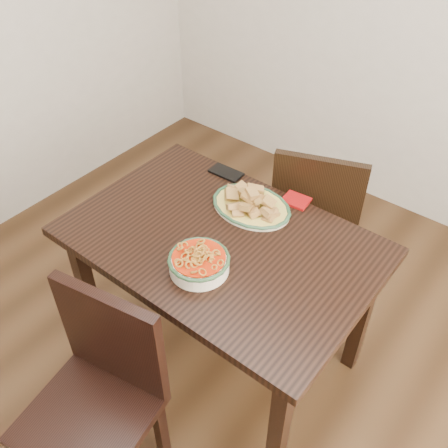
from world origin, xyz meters
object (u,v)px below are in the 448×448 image
Objects in this scene: dining_table at (221,255)px; noodle_bowl at (199,261)px; smartphone at (226,173)px; chair_far at (316,213)px; fish_plate at (252,200)px; chair_near at (100,389)px.

noodle_bowl is at bearing -76.09° from dining_table.
smartphone reaches higher than dining_table.
chair_far is 3.83× the size of noodle_bowl.
chair_far is at bearing 76.59° from fish_plate.
dining_table is at bearing -56.38° from smartphone.
chair_near is (-0.01, -0.67, -0.15)m from dining_table.
chair_near is 3.83× the size of noodle_bowl.
noodle_bowl is 1.51× the size of smartphone.
noodle_bowl is at bearing 66.47° from chair_far.
fish_plate is (-0.10, -0.43, 0.30)m from chair_far.
chair_near is at bearing -89.86° from fish_plate.
dining_table is at bearing 103.91° from noodle_bowl.
noodle_bowl is (0.06, 0.48, 0.29)m from chair_near.
noodle_bowl reaches higher than dining_table.
chair_far is at bearing 82.47° from dining_table.
fish_plate is at bearing 98.48° from noodle_bowl.
chair_far is at bearing 75.12° from chair_near.
fish_plate is at bearing 93.91° from dining_table.
chair_near reaches higher than noodle_bowl.
chair_far is 0.52m from smartphone.
smartphone is (-0.30, 0.54, -0.04)m from noodle_bowl.
chair_near is at bearing 64.92° from chair_far.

